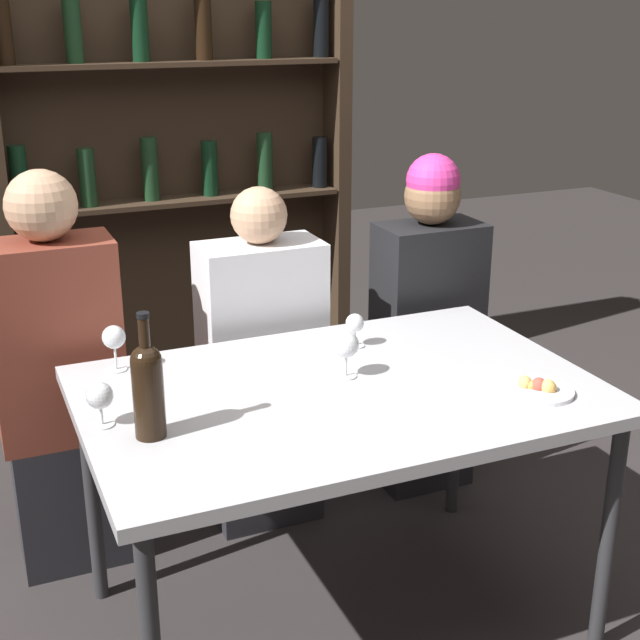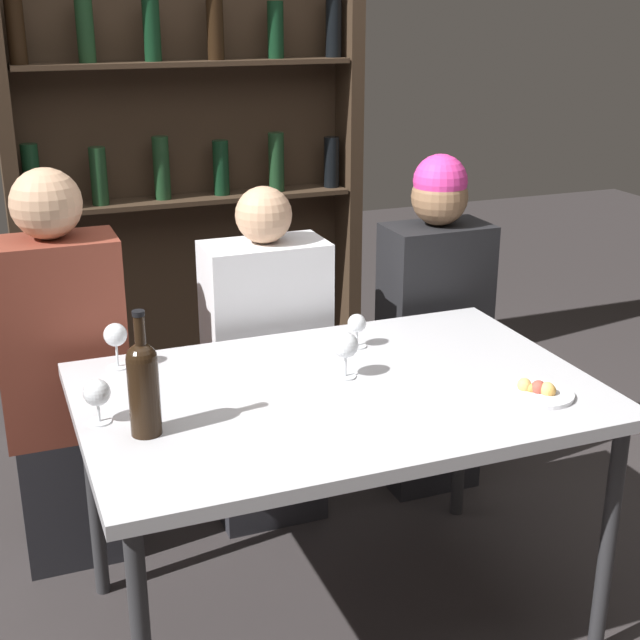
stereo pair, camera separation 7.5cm
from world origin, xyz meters
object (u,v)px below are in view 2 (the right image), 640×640
(wine_bottle, at_px, (143,383))
(wine_glass_2, at_px, (346,346))
(wine_glass_1, at_px, (97,394))
(wine_glass_0, at_px, (357,325))
(wine_glass_3, at_px, (115,336))
(food_plate_0, at_px, (539,392))
(seated_person_right, at_px, (433,332))
(seated_person_left, at_px, (65,384))
(seated_person_center, at_px, (268,371))

(wine_bottle, height_order, wine_glass_2, wine_bottle)
(wine_glass_1, bearing_deg, wine_glass_0, 16.74)
(wine_glass_3, relative_size, food_plate_0, 0.74)
(wine_glass_0, distance_m, food_plate_0, 0.59)
(seated_person_right, bearing_deg, seated_person_left, -180.00)
(food_plate_0, xyz_separation_m, seated_person_right, (0.16, 0.87, -0.16))
(wine_glass_0, relative_size, seated_person_right, 0.08)
(wine_bottle, height_order, wine_glass_3, wine_bottle)
(wine_bottle, xyz_separation_m, wine_glass_0, (0.70, 0.34, -0.06))
(seated_person_left, relative_size, seated_person_center, 1.09)
(seated_person_center, height_order, seated_person_right, seated_person_right)
(wine_glass_0, height_order, food_plate_0, wine_glass_0)
(wine_glass_2, relative_size, seated_person_right, 0.10)
(wine_bottle, bearing_deg, wine_glass_3, 89.79)
(wine_bottle, xyz_separation_m, food_plate_0, (1.01, -0.16, -0.12))
(wine_glass_0, xyz_separation_m, wine_glass_3, (-0.70, 0.10, 0.03))
(wine_glass_1, bearing_deg, wine_glass_3, 73.51)
(wine_glass_2, distance_m, seated_person_center, 0.64)
(wine_glass_1, xyz_separation_m, seated_person_center, (0.63, 0.61, -0.28))
(wine_bottle, distance_m, seated_person_right, 1.39)
(wine_glass_3, xyz_separation_m, seated_person_left, (-0.13, 0.27, -0.24))
(seated_person_right, bearing_deg, wine_glass_1, -154.27)
(wine_glass_0, xyz_separation_m, seated_person_left, (-0.83, 0.37, -0.21))
(wine_glass_1, bearing_deg, seated_person_right, 25.73)
(seated_person_left, bearing_deg, wine_glass_2, -38.83)
(wine_bottle, xyz_separation_m, wine_glass_2, (0.58, 0.14, -0.04))
(wine_glass_0, distance_m, wine_glass_3, 0.71)
(seated_person_right, bearing_deg, seated_person_center, -180.00)
(wine_glass_2, bearing_deg, wine_glass_3, 152.73)
(wine_glass_1, distance_m, food_plate_0, 1.14)
(wine_glass_1, distance_m, wine_glass_3, 0.35)
(seated_person_center, distance_m, seated_person_right, 0.63)
(food_plate_0, distance_m, seated_person_left, 1.44)
(wine_glass_2, xyz_separation_m, seated_person_left, (-0.71, 0.57, -0.23))
(wine_glass_1, relative_size, wine_glass_2, 0.87)
(wine_bottle, relative_size, wine_glass_1, 2.75)
(wine_glass_0, relative_size, wine_glass_1, 0.91)
(wine_glass_0, bearing_deg, wine_glass_1, -163.26)
(wine_glass_1, bearing_deg, food_plate_0, -13.38)
(wine_glass_1, relative_size, food_plate_0, 0.63)
(wine_glass_1, relative_size, seated_person_right, 0.09)
(wine_glass_1, height_order, seated_person_center, seated_person_center)
(wine_glass_0, bearing_deg, wine_bottle, -153.94)
(seated_person_left, distance_m, seated_person_right, 1.30)
(wine_glass_0, xyz_separation_m, food_plate_0, (0.31, -0.50, -0.06))
(wine_glass_3, bearing_deg, seated_person_left, 115.66)
(wine_bottle, xyz_separation_m, seated_person_left, (-0.13, 0.71, -0.27))
(wine_glass_1, distance_m, seated_person_left, 0.65)
(wine_glass_2, distance_m, seated_person_right, 0.85)
(food_plate_0, height_order, seated_person_center, seated_person_center)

